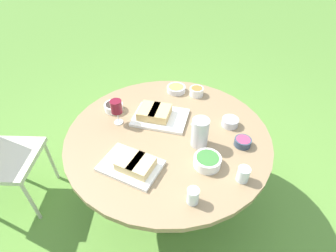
% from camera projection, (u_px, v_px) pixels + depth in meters
% --- Properties ---
extents(ground_plane, '(40.00, 40.00, 0.00)m').
position_uv_depth(ground_plane, '(168.00, 200.00, 2.15)').
color(ground_plane, '#5B8C38').
extents(dining_table, '(1.30, 1.30, 0.74)m').
position_uv_depth(dining_table, '(168.00, 146.00, 1.74)').
color(dining_table, '#4C4C51').
rests_on(dining_table, ground_plane).
extents(water_pitcher, '(0.11, 0.10, 0.19)m').
position_uv_depth(water_pitcher, '(200.00, 133.00, 1.53)').
color(water_pitcher, silver).
rests_on(water_pitcher, dining_table).
extents(wine_glass, '(0.08, 0.08, 0.17)m').
position_uv_depth(wine_glass, '(116.00, 107.00, 1.67)').
color(wine_glass, silver).
rests_on(wine_glass, dining_table).
extents(platter_bread_main, '(0.43, 0.37, 0.08)m').
position_uv_depth(platter_bread_main, '(157.00, 115.00, 1.77)').
color(platter_bread_main, white).
rests_on(platter_bread_main, dining_table).
extents(platter_charcuterie, '(0.40, 0.36, 0.07)m').
position_uv_depth(platter_charcuterie, '(133.00, 165.00, 1.43)').
color(platter_charcuterie, white).
rests_on(platter_charcuterie, dining_table).
extents(bowl_fries, '(0.14, 0.14, 0.04)m').
position_uv_depth(bowl_fries, '(176.00, 89.00, 2.02)').
color(bowl_fries, silver).
rests_on(bowl_fries, dining_table).
extents(bowl_salad, '(0.15, 0.15, 0.06)m').
position_uv_depth(bowl_salad, '(207.00, 161.00, 1.45)').
color(bowl_salad, white).
rests_on(bowl_salad, dining_table).
extents(bowl_olives, '(0.13, 0.13, 0.05)m').
position_uv_depth(bowl_olives, '(114.00, 107.00, 1.84)').
color(bowl_olives, white).
rests_on(bowl_olives, dining_table).
extents(bowl_dip_red, '(0.10, 0.10, 0.05)m').
position_uv_depth(bowl_dip_red, '(243.00, 142.00, 1.57)').
color(bowl_dip_red, '#334256').
rests_on(bowl_dip_red, dining_table).
extents(bowl_dip_cream, '(0.11, 0.11, 0.05)m').
position_uv_depth(bowl_dip_cream, '(230.00, 122.00, 1.71)').
color(bowl_dip_cream, silver).
rests_on(bowl_dip_cream, dining_table).
extents(bowl_roasted_veg, '(0.10, 0.10, 0.06)m').
position_uv_depth(bowl_roasted_veg, '(197.00, 91.00, 1.98)').
color(bowl_roasted_veg, white).
rests_on(bowl_roasted_veg, dining_table).
extents(cup_water_near, '(0.07, 0.07, 0.09)m').
position_uv_depth(cup_water_near, '(243.00, 174.00, 1.36)').
color(cup_water_near, silver).
rests_on(cup_water_near, dining_table).
extents(cup_water_far, '(0.06, 0.06, 0.09)m').
position_uv_depth(cup_water_far, '(193.00, 196.00, 1.26)').
color(cup_water_far, silver).
rests_on(cup_water_far, dining_table).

